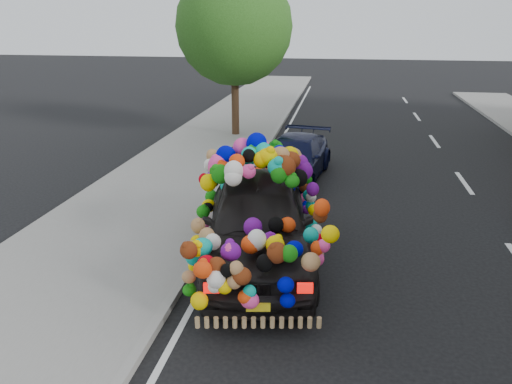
# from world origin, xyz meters

# --- Properties ---
(ground) EXTENTS (100.00, 100.00, 0.00)m
(ground) POSITION_xyz_m (0.00, 0.00, 0.00)
(ground) COLOR black
(ground) RESTS_ON ground
(sidewalk) EXTENTS (4.00, 60.00, 0.12)m
(sidewalk) POSITION_xyz_m (-4.30, 0.00, 0.06)
(sidewalk) COLOR gray
(sidewalk) RESTS_ON ground
(kerb) EXTENTS (0.15, 60.00, 0.13)m
(kerb) POSITION_xyz_m (-2.35, 0.00, 0.07)
(kerb) COLOR gray
(kerb) RESTS_ON ground
(tree_near_sidewalk) EXTENTS (4.20, 4.20, 6.13)m
(tree_near_sidewalk) POSITION_xyz_m (-3.80, 9.50, 4.02)
(tree_near_sidewalk) COLOR #332114
(tree_near_sidewalk) RESTS_ON ground
(plush_art_car) EXTENTS (3.05, 5.23, 2.26)m
(plush_art_car) POSITION_xyz_m (-1.24, -0.56, 1.16)
(plush_art_car) COLOR black
(plush_art_car) RESTS_ON ground
(navy_sedan) EXTENTS (2.17, 4.23, 1.17)m
(navy_sedan) POSITION_xyz_m (-1.10, 4.58, 0.59)
(navy_sedan) COLOR black
(navy_sedan) RESTS_ON ground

